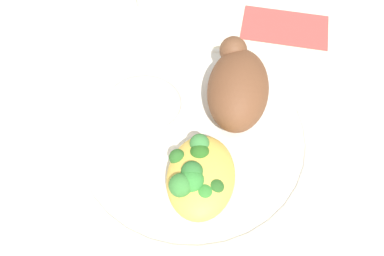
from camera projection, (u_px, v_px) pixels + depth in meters
The scene contains 6 objects.
ground_plane at pixel (192, 138), 0.52m from camera, with size 2.00×2.00×0.00m, color #EDE4C7.
plate at pixel (192, 135), 0.51m from camera, with size 0.29×0.29×0.01m.
roasted_chicken at pixel (238, 87), 0.50m from camera, with size 0.13×0.08×0.07m.
rice_pile at pixel (144, 102), 0.51m from camera, with size 0.08×0.10×0.03m, color white.
mac_cheese_with_broccoli at pixel (199, 176), 0.45m from camera, with size 0.11×0.08×0.04m.
napkin at pixel (285, 27), 0.62m from camera, with size 0.07×0.13×0.00m, color #DB4C47.
Camera 1 is at (-0.26, -0.04, 0.45)m, focal length 38.03 mm.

